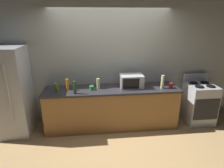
% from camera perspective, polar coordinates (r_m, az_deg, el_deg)
% --- Properties ---
extents(ground_plane, '(8.00, 8.00, 0.00)m').
position_cam_1_polar(ground_plane, '(4.01, 0.63, -15.55)').
color(ground_plane, tan).
extents(back_wall, '(6.40, 0.10, 2.70)m').
position_cam_1_polar(back_wall, '(4.20, -0.60, 6.36)').
color(back_wall, '#9EA399').
rests_on(back_wall, ground_plane).
extents(counter_run, '(2.84, 0.64, 0.90)m').
position_cam_1_polar(counter_run, '(4.12, -0.00, -7.21)').
color(counter_run, '#9E6B38').
rests_on(counter_run, ground_plane).
extents(refrigerator, '(0.72, 0.73, 1.80)m').
position_cam_1_polar(refrigerator, '(4.26, -28.63, -2.25)').
color(refrigerator, '#B7BABF').
rests_on(refrigerator, ground_plane).
extents(stove_range, '(0.60, 0.61, 1.08)m').
position_cam_1_polar(stove_range, '(4.75, 24.88, -5.29)').
color(stove_range, '#B7BABF').
rests_on(stove_range, ground_plane).
extents(microwave, '(0.48, 0.35, 0.27)m').
position_cam_1_polar(microwave, '(4.01, 5.90, 0.91)').
color(microwave, '#B7BABF').
rests_on(microwave, counter_run).
extents(bottle_hand_soap, '(0.06, 0.06, 0.28)m').
position_cam_1_polar(bottle_hand_soap, '(4.05, 15.08, 0.63)').
color(bottle_hand_soap, beige).
rests_on(bottle_hand_soap, counter_run).
extents(bottle_vinegar, '(0.07, 0.07, 0.22)m').
position_cam_1_polar(bottle_vinegar, '(3.92, -4.23, 0.17)').
color(bottle_vinegar, beige).
rests_on(bottle_vinegar, counter_run).
extents(bottle_olive_oil, '(0.07, 0.07, 0.18)m').
position_cam_1_polar(bottle_olive_oil, '(3.89, -16.47, -1.04)').
color(bottle_olive_oil, '#4C6B19').
rests_on(bottle_olive_oil, counter_run).
extents(bottle_wine, '(0.06, 0.06, 0.25)m').
position_cam_1_polar(bottle_wine, '(3.71, -11.30, -1.08)').
color(bottle_wine, '#1E3F19').
rests_on(bottle_wine, counter_run).
extents(bottle_dish_soap, '(0.06, 0.06, 0.23)m').
position_cam_1_polar(bottle_dish_soap, '(3.94, -13.37, -0.13)').
color(bottle_dish_soap, orange).
rests_on(bottle_dish_soap, counter_run).
extents(mug_green, '(0.09, 0.09, 0.09)m').
position_cam_1_polar(mug_green, '(3.88, -6.18, -1.17)').
color(mug_green, '#2D8C47').
rests_on(mug_green, counter_run).
extents(mug_red, '(0.08, 0.08, 0.11)m').
position_cam_1_polar(mug_red, '(4.14, 17.42, -0.45)').
color(mug_red, red).
rests_on(mug_red, counter_run).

